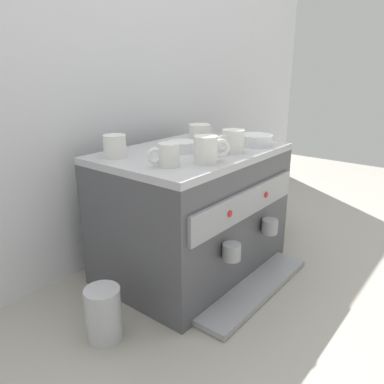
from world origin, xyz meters
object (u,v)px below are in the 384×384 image
ceramic_bowl_0 (182,147)px  ceramic_cup_1 (168,155)px  ceramic_cup_2 (207,149)px  ceramic_cup_3 (200,135)px  espresso_machine (193,212)px  ceramic_bowl_1 (255,140)px  ceramic_cup_4 (232,141)px  milk_pitcher (104,314)px  coffee_grinder (264,181)px  ceramic_cup_0 (115,146)px

ceramic_bowl_0 → ceramic_cup_1: bearing=-151.7°
ceramic_cup_2 → ceramic_cup_3: ceramic_cup_2 is taller
espresso_machine → ceramic_bowl_1: 0.34m
ceramic_bowl_1 → ceramic_cup_2: bearing=-176.6°
ceramic_cup_3 → ceramic_bowl_0: size_ratio=1.16×
ceramic_cup_1 → ceramic_cup_3: 0.32m
espresso_machine → ceramic_cup_2: ceramic_cup_2 is taller
ceramic_cup_4 → milk_pitcher: ceramic_cup_4 is taller
ceramic_cup_1 → ceramic_bowl_1: ceramic_cup_1 is taller
espresso_machine → ceramic_cup_3: ceramic_cup_3 is taller
ceramic_cup_4 → milk_pitcher: size_ratio=0.74×
ceramic_cup_4 → ceramic_bowl_1: ceramic_cup_4 is taller
coffee_grinder → ceramic_cup_1: bearing=-174.7°
milk_pitcher → ceramic_cup_3: bearing=9.0°
espresso_machine → ceramic_bowl_1: bearing=-30.9°
ceramic_cup_2 → milk_pitcher: ceramic_cup_2 is taller
ceramic_cup_3 → ceramic_bowl_0: ceramic_cup_3 is taller
espresso_machine → ceramic_cup_4: 0.29m
ceramic_cup_2 → ceramic_cup_1: bearing=146.7°
ceramic_bowl_0 → coffee_grinder: ceramic_bowl_0 is taller
coffee_grinder → ceramic_bowl_0: bearing=177.3°
espresso_machine → ceramic_cup_1: size_ratio=7.08×
ceramic_cup_4 → coffee_grinder: ceramic_cup_4 is taller
ceramic_cup_0 → milk_pitcher: (-0.23, -0.18, -0.40)m
espresso_machine → ceramic_bowl_0: bearing=156.7°
ceramic_cup_0 → milk_pitcher: 0.50m
ceramic_cup_0 → ceramic_cup_4: size_ratio=0.88×
ceramic_cup_2 → coffee_grinder: 0.69m
ceramic_cup_1 → ceramic_cup_4: bearing=-10.3°
ceramic_cup_1 → ceramic_bowl_0: (0.17, 0.09, -0.02)m
espresso_machine → milk_pitcher: espresso_machine is taller
ceramic_cup_4 → ceramic_bowl_1: (0.16, 0.00, -0.02)m
ceramic_cup_0 → ceramic_bowl_0: ceramic_cup_0 is taller
ceramic_cup_2 → ceramic_bowl_0: size_ratio=1.04×
ceramic_cup_2 → ceramic_cup_4: bearing=6.3°
ceramic_cup_0 → ceramic_cup_2: 0.30m
ceramic_cup_2 → coffee_grinder: (0.62, 0.13, -0.27)m
ceramic_bowl_0 → milk_pitcher: (-0.42, -0.07, -0.38)m
ceramic_cup_1 → ceramic_cup_2: bearing=-33.3°
ceramic_cup_1 → milk_pitcher: bearing=174.0°
coffee_grinder → milk_pitcher: size_ratio=2.80×
ceramic_cup_2 → milk_pitcher: size_ratio=0.69×
ceramic_cup_4 → ceramic_bowl_0: ceramic_cup_4 is taller
ceramic_cup_1 → ceramic_cup_3: (0.30, 0.11, 0.00)m
espresso_machine → coffee_grinder: size_ratio=1.48×
ceramic_cup_3 → coffee_grinder: bearing=-5.9°
ceramic_bowl_1 → coffee_grinder: ceramic_bowl_1 is taller
ceramic_cup_3 → ceramic_bowl_0: (-0.12, -0.02, -0.02)m
ceramic_cup_4 → ceramic_bowl_0: bearing=121.8°
espresso_machine → coffee_grinder: espresso_machine is taller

